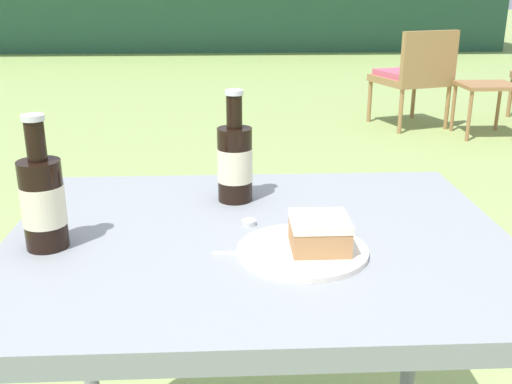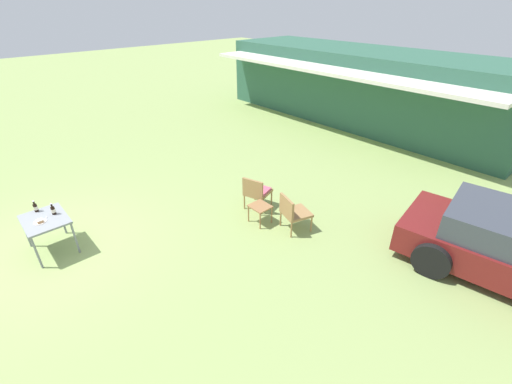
% 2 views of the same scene
% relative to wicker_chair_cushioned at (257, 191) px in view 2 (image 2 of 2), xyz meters
% --- Properties ---
extents(ground_plane, '(60.00, 60.00, 0.00)m').
position_rel_wicker_chair_cushioned_xyz_m(ground_plane, '(-1.57, -4.11, -0.47)').
color(ground_plane, '#8CA35B').
extents(cabin_building, '(11.85, 4.71, 2.71)m').
position_rel_wicker_chair_cushioned_xyz_m(cabin_building, '(-2.33, 7.86, 0.90)').
color(cabin_building, '#2D5B47').
rests_on(cabin_building, ground_plane).
extents(wicker_chair_cushioned, '(0.67, 0.69, 0.84)m').
position_rel_wicker_chair_cushioned_xyz_m(wicker_chair_cushioned, '(0.00, 0.00, 0.00)').
color(wicker_chair_cushioned, '#9E7547').
rests_on(wicker_chair_cushioned, ground_plane).
extents(wicker_chair_plain, '(0.67, 0.69, 0.84)m').
position_rel_wicker_chair_cushioned_xyz_m(wicker_chair_plain, '(1.18, -0.02, 0.00)').
color(wicker_chair_plain, '#9E7547').
rests_on(wicker_chair_plain, ground_plane).
extents(garden_side_table, '(0.44, 0.40, 0.43)m').
position_rel_wicker_chair_cushioned_xyz_m(garden_side_table, '(0.50, -0.35, -0.10)').
color(garden_side_table, '#996B42').
rests_on(garden_side_table, ground_plane).
extents(patio_table, '(0.95, 0.76, 0.75)m').
position_rel_wicker_chair_cushioned_xyz_m(patio_table, '(-1.57, -4.11, 0.21)').
color(patio_table, gray).
rests_on(patio_table, ground_plane).
extents(cake_on_plate, '(0.23, 0.23, 0.07)m').
position_rel_wicker_chair_cushioned_xyz_m(cake_on_plate, '(-1.48, -4.19, 0.30)').
color(cake_on_plate, silver).
rests_on(cake_on_plate, patio_table).
extents(cola_bottle_near, '(0.08, 0.08, 0.24)m').
position_rel_wicker_chair_cushioned_xyz_m(cola_bottle_near, '(-1.61, -3.91, 0.37)').
color(cola_bottle_near, black).
rests_on(cola_bottle_near, patio_table).
extents(cola_bottle_far, '(0.08, 0.08, 0.24)m').
position_rel_wicker_chair_cushioned_xyz_m(cola_bottle_far, '(-1.95, -4.14, 0.37)').
color(cola_bottle_far, black).
rests_on(cola_bottle_far, patio_table).
extents(fork, '(0.19, 0.02, 0.01)m').
position_rel_wicker_chair_cushioned_xyz_m(fork, '(-1.56, -4.20, 0.28)').
color(fork, silver).
rests_on(fork, patio_table).
extents(loose_bottle_cap, '(0.03, 0.03, 0.01)m').
position_rel_wicker_chair_cushioned_xyz_m(loose_bottle_cap, '(-1.59, -4.06, 0.28)').
color(loose_bottle_cap, silver).
rests_on(loose_bottle_cap, patio_table).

